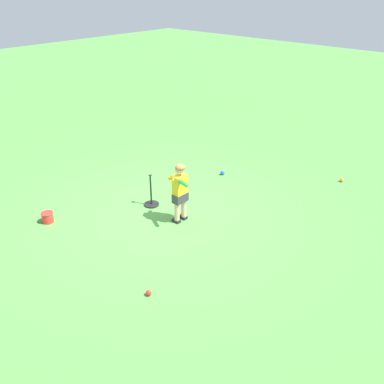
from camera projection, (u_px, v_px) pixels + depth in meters
The scene contains 7 objects.
ground_plane at pixel (165, 214), 7.67m from camera, with size 40.00×40.00×0.00m, color #519942.
child_batter at pixel (180, 188), 7.16m from camera, with size 0.59×0.38×1.08m.
play_ball_midfield at pixel (222, 173), 9.11m from camera, with size 0.09×0.09×0.09m, color blue.
play_ball_far_left at pixel (342, 180), 8.81m from camera, with size 0.08×0.08×0.08m, color orange.
play_ball_near_batter at pixel (149, 293), 5.72m from camera, with size 0.08×0.08×0.08m, color red.
batting_tee at pixel (151, 200), 7.91m from camera, with size 0.28×0.28×0.62m.
toy_bucket at pixel (48, 217), 7.37m from camera, with size 0.22×0.22×0.19m.
Camera 1 is at (4.82, -4.55, 3.90)m, focal length 39.63 mm.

